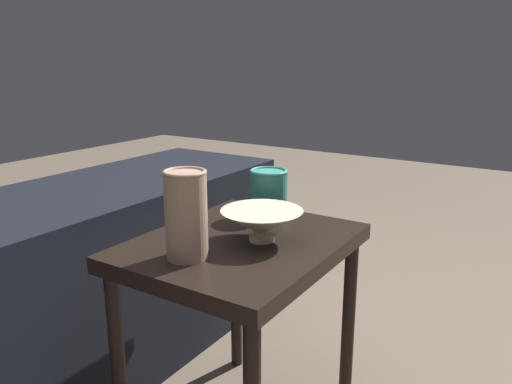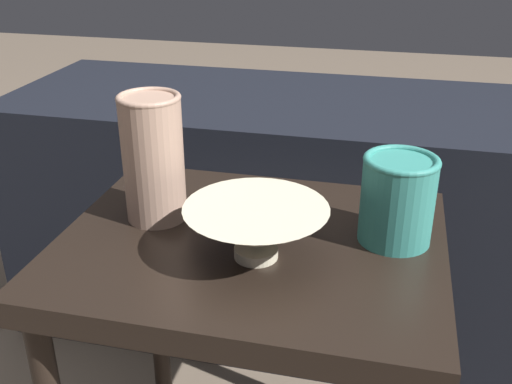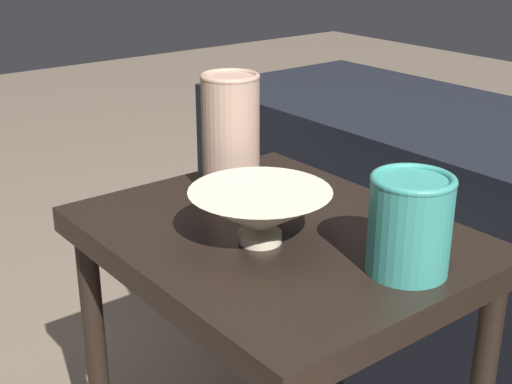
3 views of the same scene
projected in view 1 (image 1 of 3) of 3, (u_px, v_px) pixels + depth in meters
name	position (u px, v px, depth m)	size (l,w,h in m)	color
table	(242.00, 268.00, 1.25)	(0.57, 0.46, 0.56)	black
couch_backdrop	(93.00, 280.00, 1.60)	(1.43, 0.50, 0.60)	black
bowl	(262.00, 223.00, 1.21)	(0.20, 0.20, 0.08)	beige
vase_textured_left	(186.00, 214.00, 1.09)	(0.10, 0.10, 0.20)	tan
vase_colorful_right	(269.00, 192.00, 1.40)	(0.11, 0.11, 0.13)	teal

